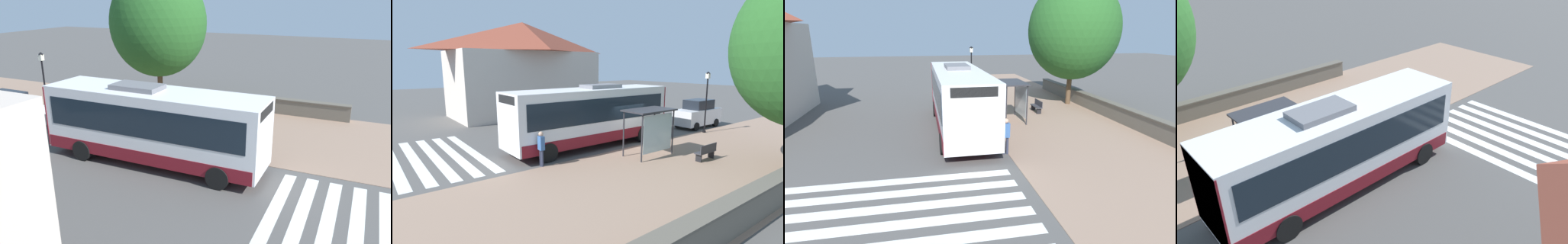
{
  "view_description": "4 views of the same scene",
  "coord_description": "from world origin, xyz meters",
  "views": [
    {
      "loc": [
        16.09,
        10.63,
        7.6
      ],
      "look_at": [
        -1.42,
        2.59,
        1.14
      ],
      "focal_mm": 35.0,
      "sensor_mm": 36.0,
      "label": 1
    },
    {
      "loc": [
        -12.5,
        13.07,
        4.86
      ],
      "look_at": [
        1.8,
        2.09,
        1.49
      ],
      "focal_mm": 28.0,
      "sensor_mm": 36.0,
      "label": 2
    },
    {
      "loc": [
        3.83,
        19.12,
        5.48
      ],
      "look_at": [
        0.94,
        4.16,
        1.03
      ],
      "focal_mm": 28.0,
      "sensor_mm": 36.0,
      "label": 3
    },
    {
      "loc": [
        12.15,
        -5.86,
        9.57
      ],
      "look_at": [
        0.87,
        4.49,
        1.66
      ],
      "focal_mm": 35.0,
      "sensor_mm": 36.0,
      "label": 4
    }
  ],
  "objects": [
    {
      "name": "ground_plane",
      "position": [
        0.0,
        0.0,
        0.0
      ],
      "size": [
        120.0,
        120.0,
        0.0
      ],
      "primitive_type": "plane",
      "color": "#514F4C",
      "rests_on": "ground"
    },
    {
      "name": "sidewalk_plaza",
      "position": [
        -4.5,
        0.0,
        0.01
      ],
      "size": [
        9.0,
        44.0,
        0.02
      ],
      "color": "#937560",
      "rests_on": "ground"
    },
    {
      "name": "crosswalk_stripes",
      "position": [
        5.0,
        10.51,
        0.0
      ],
      "size": [
        9.0,
        5.25,
        0.01
      ],
      "color": "silver",
      "rests_on": "ground"
    },
    {
      "name": "stone_wall",
      "position": [
        -8.55,
        0.0,
        0.53
      ],
      "size": [
        0.6,
        20.0,
        1.05
      ],
      "color": "#6B6356",
      "rests_on": "ground"
    },
    {
      "name": "bus",
      "position": [
        1.76,
        1.9,
        1.92
      ],
      "size": [
        2.77,
        10.54,
        3.72
      ],
      "color": "white",
      "rests_on": "ground"
    },
    {
      "name": "bus_shelter",
      "position": [
        -1.9,
        0.68,
        2.09
      ],
      "size": [
        1.61,
        2.75,
        2.55
      ],
      "color": "#2D2D33",
      "rests_on": "ground"
    },
    {
      "name": "pedestrian",
      "position": [
        0.12,
        6.21,
        1.03
      ],
      "size": [
        0.34,
        0.23,
        1.74
      ],
      "color": "#2D3347",
      "rests_on": "ground"
    },
    {
      "name": "bench",
      "position": [
        -4.21,
        -1.0,
        0.47
      ],
      "size": [
        0.4,
        1.42,
        0.88
      ],
      "color": "#333338",
      "rests_on": "ground"
    },
    {
      "name": "street_lamp_near",
      "position": [
        -0.43,
        -6.92,
        2.62
      ],
      "size": [
        0.28,
        0.28,
        4.43
      ],
      "color": "black",
      "rests_on": "ground"
    },
    {
      "name": "shade_tree",
      "position": [
        -7.64,
        -3.09,
        5.71
      ],
      "size": [
        6.77,
        6.77,
        9.44
      ],
      "color": "brown",
      "rests_on": "ground"
    },
    {
      "name": "parked_car_behind_bus",
      "position": [
        1.14,
        -8.4,
        1.05
      ],
      "size": [
        1.85,
        4.17,
        2.19
      ],
      "color": "silver",
      "rests_on": "ground"
    }
  ]
}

